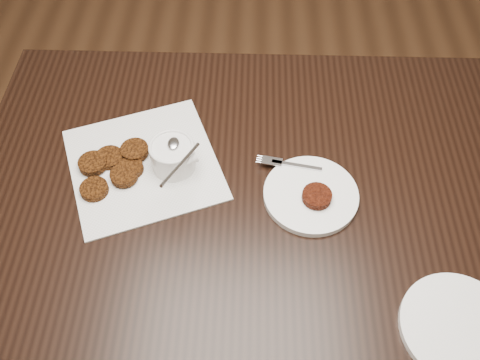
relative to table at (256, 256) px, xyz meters
The scene contains 7 objects.
floor 0.40m from the table, 112.54° to the right, with size 4.00×4.00×0.00m, color #55341D.
table is the anchor object (origin of this frame).
napkin 0.46m from the table, behind, with size 0.33×0.33×0.00m, color white.
sauce_ramekin 0.49m from the table, behind, with size 0.13×0.13×0.14m, color white, non-canonical shape.
patty_cluster 0.51m from the table, behind, with size 0.22×0.22×0.02m, color #5F2E0C, non-canonical shape.
plate_with_patty 0.41m from the table, 24.79° to the right, with size 0.21×0.21×0.03m, color white, non-canonical shape.
plate_empty 0.63m from the table, 43.03° to the right, with size 0.22×0.22×0.02m, color white.
Camera 1 is at (0.02, -0.59, 1.69)m, focal length 38.84 mm.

